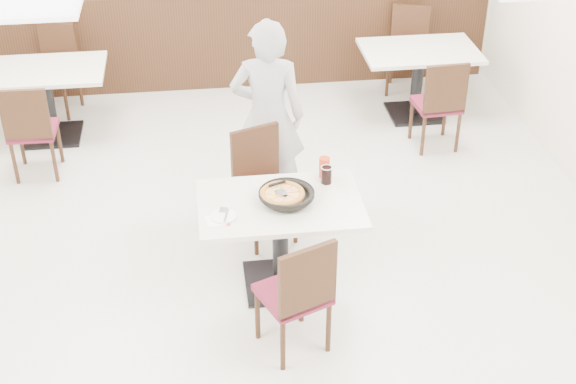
{
  "coord_description": "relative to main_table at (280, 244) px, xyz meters",
  "views": [
    {
      "loc": [
        -0.45,
        -5.03,
        3.93
      ],
      "look_at": [
        0.16,
        -0.3,
        0.91
      ],
      "focal_mm": 50.0,
      "sensor_mm": 36.0,
      "label": 1
    }
  ],
  "objects": [
    {
      "name": "bg_chair_left_far",
      "position": [
        -2.03,
        3.27,
        0.1
      ],
      "size": [
        0.53,
        0.53,
        0.95
      ],
      "primitive_type": null,
      "rotation": [
        0.0,
        0.0,
        2.82
      ],
      "color": "black",
      "rests_on": "floor"
    },
    {
      "name": "cola_glass",
      "position": [
        0.38,
        0.23,
        0.44
      ],
      "size": [
        0.08,
        0.08,
        0.13
      ],
      "primitive_type": "cylinder",
      "rotation": [
        0.0,
        0.0,
        -0.02
      ],
      "color": "black",
      "rests_on": "main_table"
    },
    {
      "name": "bg_chair_right_near",
      "position": [
        1.79,
        2.01,
        0.1
      ],
      "size": [
        0.45,
        0.45,
        0.95
      ],
      "primitive_type": null,
      "rotation": [
        0.0,
        0.0,
        0.07
      ],
      "color": "black",
      "rests_on": "floor"
    },
    {
      "name": "side_plate",
      "position": [
        -0.42,
        -0.14,
        0.38
      ],
      "size": [
        0.19,
        0.19,
        0.01
      ],
      "primitive_type": "cylinder",
      "rotation": [
        0.0,
        0.0,
        -0.02
      ],
      "color": "white",
      "rests_on": "napkin"
    },
    {
      "name": "bg_chair_right_far",
      "position": [
        1.83,
        3.3,
        0.1
      ],
      "size": [
        0.54,
        0.54,
        0.95
      ],
      "primitive_type": null,
      "rotation": [
        0.0,
        0.0,
        2.79
      ],
      "color": "black",
      "rests_on": "floor"
    },
    {
      "name": "napkin",
      "position": [
        -0.48,
        -0.18,
        0.38
      ],
      "size": [
        0.16,
        0.16,
        0.0
      ],
      "primitive_type": "cube",
      "rotation": [
        0.0,
        0.0,
        0.12
      ],
      "color": "white",
      "rests_on": "main_table"
    },
    {
      "name": "bg_table_left",
      "position": [
        -2.03,
        2.68,
        0.0
      ],
      "size": [
        1.27,
        0.91,
        0.75
      ],
      "primitive_type": null,
      "rotation": [
        0.0,
        0.0,
        -0.1
      ],
      "color": "white",
      "rests_on": "floor"
    },
    {
      "name": "pizza_server",
      "position": [
        0.01,
        -0.01,
        0.47
      ],
      "size": [
        0.08,
        0.09,
        0.0
      ],
      "primitive_type": "cube",
      "rotation": [
        0.0,
        0.0,
        0.16
      ],
      "color": "silver",
      "rests_on": "pizza"
    },
    {
      "name": "floor",
      "position": [
        -0.12,
        0.17,
        -0.38
      ],
      "size": [
        7.0,
        7.0,
        0.0
      ],
      "primitive_type": "plane",
      "color": "#ADADA8",
      "rests_on": "ground"
    },
    {
      "name": "chair_far",
      "position": [
        -0.04,
        0.63,
        0.1
      ],
      "size": [
        0.54,
        0.54,
        0.95
      ],
      "primitive_type": null,
      "rotation": [
        0.0,
        0.0,
        3.5
      ],
      "color": "black",
      "rests_on": "floor"
    },
    {
      "name": "pizza_pan",
      "position": [
        0.05,
        -0.0,
        0.42
      ],
      "size": [
        0.38,
        0.38,
        0.01
      ],
      "primitive_type": "cylinder",
      "rotation": [
        0.0,
        0.0,
        -0.02
      ],
      "color": "black",
      "rests_on": "trivet"
    },
    {
      "name": "diner_person",
      "position": [
        0.03,
        1.16,
        0.49
      ],
      "size": [
        0.69,
        0.51,
        1.72
      ],
      "primitive_type": "imported",
      "rotation": [
        0.0,
        0.0,
        2.97
      ],
      "color": "#A5A5A9",
      "rests_on": "floor"
    },
    {
      "name": "wainscot_back",
      "position": [
        -0.12,
        3.65,
        0.18
      ],
      "size": [
        5.9,
        0.03,
        1.1
      ],
      "primitive_type": "cube",
      "color": "black",
      "rests_on": "floor"
    },
    {
      "name": "chair_near",
      "position": [
        0.0,
        -0.69,
        0.1
      ],
      "size": [
        0.55,
        0.55,
        0.95
      ],
      "primitive_type": null,
      "rotation": [
        0.0,
        0.0,
        0.39
      ],
      "color": "black",
      "rests_on": "floor"
    },
    {
      "name": "bg_table_right",
      "position": [
        1.79,
        2.7,
        0.0
      ],
      "size": [
        1.25,
        0.87,
        0.75
      ],
      "primitive_type": null,
      "rotation": [
        0.0,
        0.0,
        0.06
      ],
      "color": "white",
      "rests_on": "floor"
    },
    {
      "name": "red_cup",
      "position": [
        0.38,
        0.32,
        0.45
      ],
      "size": [
        0.08,
        0.08,
        0.16
      ],
      "primitive_type": "cylinder",
      "rotation": [
        0.0,
        0.0,
        -0.02
      ],
      "color": "#B43317",
      "rests_on": "main_table"
    },
    {
      "name": "trivet",
      "position": [
        0.03,
        -0.04,
        0.39
      ],
      "size": [
        0.11,
        0.11,
        0.04
      ],
      "primitive_type": "cylinder",
      "rotation": [
        0.0,
        0.0,
        -0.02
      ],
      "color": "black",
      "rests_on": "main_table"
    },
    {
      "name": "main_table",
      "position": [
        0.0,
        0.0,
        0.0
      ],
      "size": [
        1.21,
        0.82,
        0.75
      ],
      "primitive_type": null,
      "rotation": [
        0.0,
        0.0,
        -0.02
      ],
      "color": "white",
      "rests_on": "floor"
    },
    {
      "name": "bg_chair_left_near",
      "position": [
        -2.07,
        1.96,
        0.1
      ],
      "size": [
        0.43,
        0.43,
        0.95
      ],
      "primitive_type": null,
      "rotation": [
        0.0,
        0.0,
        -0.03
      ],
      "color": "black",
      "rests_on": "floor"
    },
    {
      "name": "pizza",
      "position": [
        0.01,
        -0.01,
        0.44
      ],
      "size": [
        0.32,
        0.32,
        0.02
      ],
      "primitive_type": "cylinder",
      "rotation": [
        0.0,
        0.0,
        -0.02
      ],
      "color": "#BD7B33",
      "rests_on": "pizza_pan"
    },
    {
      "name": "fork",
      "position": [
        -0.4,
        -0.15,
        0.39
      ],
      "size": [
        0.05,
        0.16,
        0.0
      ],
      "primitive_type": "cube",
      "rotation": [
        0.0,
        0.0,
        -0.22
      ],
      "color": "silver",
      "rests_on": "side_plate"
    }
  ]
}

